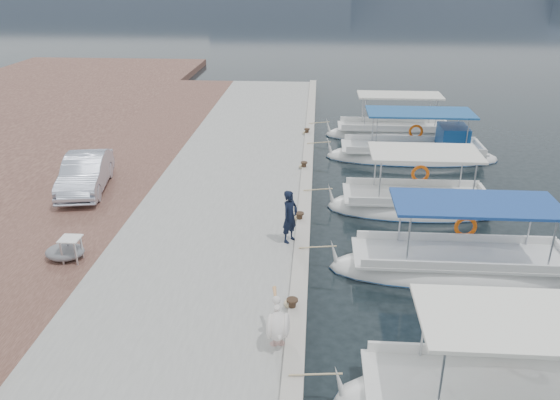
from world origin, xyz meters
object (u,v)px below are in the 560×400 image
object	(u,v)px
fisherman	(290,216)
parked_car	(85,173)
fishing_caique_c	(415,207)
pelican	(278,324)
fishing_caique_d	(414,155)
fishing_caique_b	(460,269)
fishing_caique_e	(393,135)

from	to	relation	value
fisherman	parked_car	xyz separation A→B (m)	(-7.73, 3.57, -0.15)
fishing_caique_c	pelican	distance (m)	9.73
fishing_caique_d	pelican	bearing A→B (deg)	-109.91
fishing_caique_c	pelican	bearing A→B (deg)	-116.79
fishing_caique_c	fisherman	size ratio (longest dim) A/B	3.89
fishing_caique_b	fishing_caique_c	world-z (taller)	same
fishing_caique_b	fishing_caique_c	xyz separation A→B (m)	(-0.59, 4.43, 0.00)
fishing_caique_c	parked_car	world-z (taller)	fishing_caique_c
pelican	fishing_caique_b	bearing A→B (deg)	40.40
fishing_caique_e	fisherman	size ratio (longest dim) A/B	4.31
fishing_caique_e	pelican	size ratio (longest dim) A/B	5.30
fishing_caique_b	fisherman	bearing A→B (deg)	171.90
fishing_caique_b	fishing_caique_c	size ratio (longest dim) A/B	1.19
fishing_caique_c	parked_car	bearing A→B (deg)	-179.30
fishing_caique_c	fishing_caique_e	bearing A→B (deg)	87.93
fishing_caique_b	fishing_caique_e	xyz separation A→B (m)	(-0.26, 13.69, 0.00)
fishing_caique_d	pelican	world-z (taller)	fishing_caique_d
fishing_caique_e	pelican	bearing A→B (deg)	-104.71
fishing_caique_b	fishing_caique_e	world-z (taller)	same
pelican	parked_car	size ratio (longest dim) A/B	0.33
fishing_caique_c	pelican	xyz separation A→B (m)	(-4.37, -8.65, 0.90)
fishing_caique_b	parked_car	world-z (taller)	fishing_caique_b
fishing_caique_c	fishing_caique_d	distance (m)	5.82
fishing_caique_e	pelican	distance (m)	18.54
fishing_caique_b	fishing_caique_c	distance (m)	4.47
fishing_caique_d	fisherman	xyz separation A→B (m)	(-5.21, -9.48, 1.13)
fishing_caique_c	fishing_caique_d	bearing A→B (deg)	81.57
fishing_caique_e	fishing_caique_d	bearing A→B (deg)	-81.58
fishing_caique_b	fishing_caique_d	distance (m)	10.19
fishing_caique_c	pelican	world-z (taller)	fishing_caique_c
fishing_caique_e	fishing_caique_b	bearing A→B (deg)	-88.92
fishing_caique_e	parked_car	distance (m)	15.62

